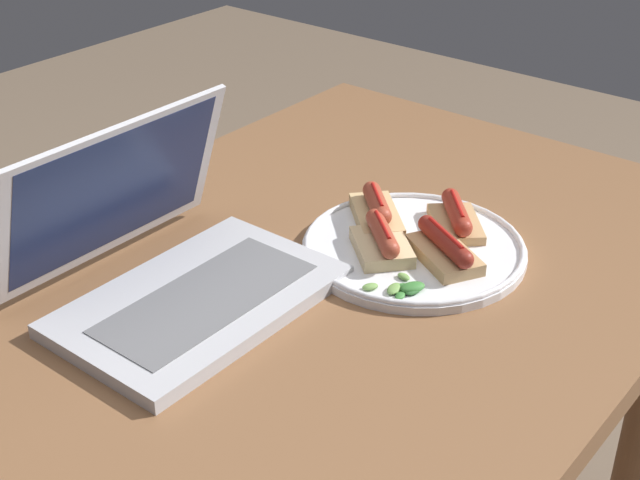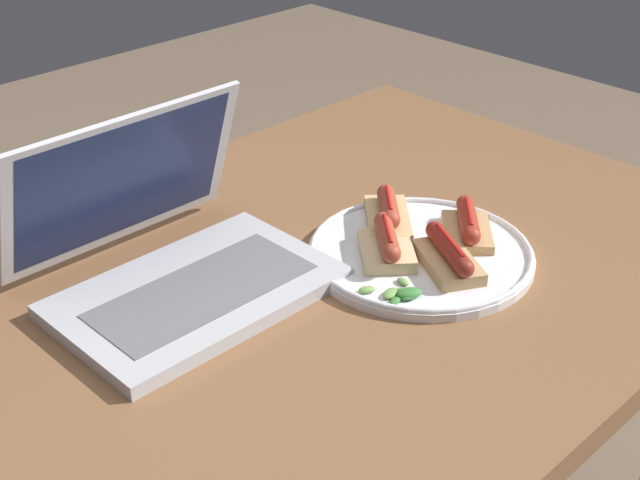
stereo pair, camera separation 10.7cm
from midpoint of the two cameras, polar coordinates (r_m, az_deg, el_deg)
name	(u,v)px [view 1 (the left image)]	position (r m, az deg, el deg)	size (l,w,h in m)	color
desk	(260,380)	(1.11, -6.67, -8.96)	(1.37, 0.79, 0.77)	brown
laptop	(175,268)	(1.08, -12.11, -1.86)	(0.33, 0.28, 0.21)	#B7B7BC
plate	(414,247)	(1.16, 3.41, -0.53)	(0.29, 0.29, 0.02)	silver
sausage_toast_left	(444,249)	(1.12, 5.27, -0.64)	(0.10, 0.12, 0.04)	tan
sausage_toast_middle	(377,211)	(1.20, 1.10, 1.79)	(0.12, 0.12, 0.04)	tan
sausage_toast_right	(382,241)	(1.13, 1.29, -0.16)	(0.11, 0.11, 0.04)	#D6B784
sausage_toast_extra	(456,218)	(1.19, 6.19, 1.36)	(0.11, 0.11, 0.04)	tan
salad_pile	(404,287)	(1.06, 2.51, -3.15)	(0.06, 0.07, 0.01)	#387A33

